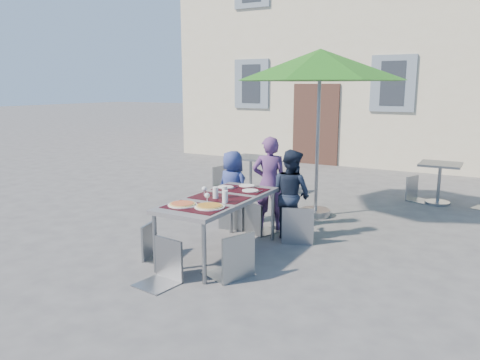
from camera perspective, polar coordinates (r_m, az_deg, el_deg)
The scene contains 21 objects.
ground at distance 5.81m, azimuth 1.54°, elevation -10.17°, with size 90.00×90.00×0.00m, color #49494C.
dining_table at distance 5.91m, azimuth -2.53°, elevation -2.69°, with size 0.80×1.85×0.76m.
pizza_near_left at distance 5.55m, azimuth -7.03°, elevation -2.94°, with size 0.35×0.35×0.03m.
pizza_near_right at distance 5.43m, azimuth -3.74°, elevation -3.20°, with size 0.35×0.35×0.03m.
glassware at distance 5.78m, azimuth -2.64°, elevation -1.67°, with size 0.47×0.41×0.15m.
place_settings at distance 6.44m, azimuth 0.13°, elevation -0.93°, with size 0.66×0.48×0.01m.
child_0 at distance 7.30m, azimuth -0.92°, elevation -0.92°, with size 0.56×0.37×1.16m, color navy.
child_1 at distance 7.02m, azimuth 3.60°, elevation -0.39°, with size 0.51×0.34×1.41m, color #59356D.
child_2 at distance 6.63m, azimuth 6.26°, elevation -1.74°, with size 0.62×0.36×1.27m, color #161F31.
chair_0 at distance 7.04m, azimuth -0.84°, elevation -1.89°, with size 0.43×0.43×0.89m.
chair_1 at distance 6.82m, azimuth 2.13°, elevation -2.26°, with size 0.52×0.52×0.90m.
chair_2 at distance 6.46m, azimuth 7.13°, elevation -2.67°, with size 0.56×0.57×0.98m.
chair_3 at distance 5.92m, azimuth -10.30°, elevation -4.89°, with size 0.46×0.45×0.85m.
chair_4 at distance 5.22m, azimuth -0.90°, elevation -5.83°, with size 0.58×0.58×1.00m.
chair_5 at distance 5.18m, azimuth -9.52°, elevation -6.79°, with size 0.45×0.46×0.91m.
patio_umbrella at distance 7.68m, azimuth 9.73°, elevation 13.52°, with size 2.70×2.70×2.71m.
cafe_table_0 at distance 9.53m, azimuth 1.33°, elevation 1.46°, with size 0.68×0.68×0.73m.
bg_chair_l_0 at distance 9.98m, azimuth -2.25°, elevation 1.90°, with size 0.45×0.45×0.85m.
bg_chair_r_0 at distance 9.44m, azimuth 5.55°, elevation 1.68°, with size 0.43×0.43×0.95m.
cafe_table_1 at distance 9.30m, azimuth 23.16°, elevation 0.47°, with size 0.71×0.71×0.76m.
bg_chair_l_1 at distance 9.43m, azimuth 20.81°, elevation 0.67°, with size 0.51×0.50×0.87m.
Camera 1 is at (2.52, -4.78, 2.13)m, focal length 35.00 mm.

